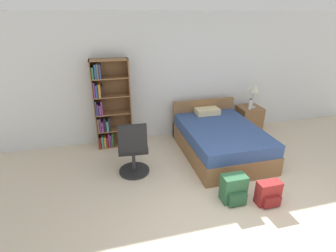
% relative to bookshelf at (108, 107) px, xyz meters
% --- Properties ---
extents(ground_plane, '(14.00, 14.00, 0.00)m').
position_rel_bookshelf_xyz_m(ground_plane, '(1.58, -2.99, -0.85)').
color(ground_plane, beige).
extents(wall_back, '(9.00, 0.06, 2.60)m').
position_rel_bookshelf_xyz_m(wall_back, '(1.58, 0.24, 0.45)').
color(wall_back, silver).
rests_on(wall_back, ground_plane).
extents(bookshelf, '(0.72, 0.29, 1.78)m').
position_rel_bookshelf_xyz_m(bookshelf, '(0.00, 0.00, 0.00)').
color(bookshelf, brown).
rests_on(bookshelf, ground_plane).
extents(bed, '(1.38, 1.96, 0.83)m').
position_rel_bookshelf_xyz_m(bed, '(2.04, -0.85, -0.55)').
color(bed, brown).
rests_on(bed, ground_plane).
extents(office_chair, '(0.53, 0.60, 1.01)m').
position_rel_bookshelf_xyz_m(office_chair, '(0.32, -1.20, -0.37)').
color(office_chair, '#232326').
rests_on(office_chair, ground_plane).
extents(nightstand, '(0.50, 0.49, 0.60)m').
position_rel_bookshelf_xyz_m(nightstand, '(3.13, -0.09, -0.55)').
color(nightstand, brown).
rests_on(nightstand, ground_plane).
extents(table_lamp, '(0.23, 0.23, 0.54)m').
position_rel_bookshelf_xyz_m(table_lamp, '(3.16, -0.12, 0.17)').
color(table_lamp, '#B2B2B7').
rests_on(table_lamp, nightstand).
extents(water_bottle, '(0.07, 0.07, 0.24)m').
position_rel_bookshelf_xyz_m(water_bottle, '(3.04, -0.21, -0.13)').
color(water_bottle, silver).
rests_on(water_bottle, nightstand).
extents(backpack_red, '(0.34, 0.23, 0.36)m').
position_rel_bookshelf_xyz_m(backpack_red, '(2.09, -2.43, -0.68)').
color(backpack_red, maroon).
rests_on(backpack_red, ground_plane).
extents(backpack_green, '(0.35, 0.29, 0.42)m').
position_rel_bookshelf_xyz_m(backpack_green, '(1.64, -2.24, -0.65)').
color(backpack_green, '#2D603D').
rests_on(backpack_green, ground_plane).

